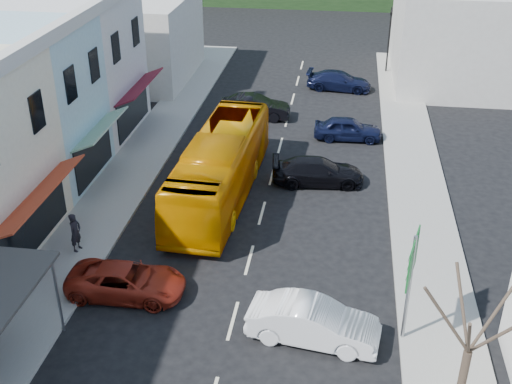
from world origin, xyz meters
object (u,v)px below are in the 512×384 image
Objects in this scene: pedestrian_left at (75,233)px; traffic_signal at (389,41)px; car_white at (313,324)px; car_red at (126,280)px; bus at (220,168)px; street_tree at (468,352)px; direction_sign at (409,290)px.

traffic_signal reaches higher than pedestrian_left.
car_red is (-7.31, 1.58, 0.00)m from car_white.
pedestrian_left is (-5.12, -5.87, -0.55)m from bus.
street_tree is at bearing -52.21° from bus.
car_red is 13.03m from street_tree.
car_red is at bearing 155.72° from street_tree.
street_tree reaches higher than traffic_signal.
pedestrian_left is 0.39× the size of direction_sign.
bus is at bearing 144.45° from direction_sign.
car_white is (5.23, -9.98, -0.85)m from bus.
direction_sign is (3.13, 0.44, 1.46)m from car_white.
direction_sign reaches higher than car_red.
car_red is at bearing 85.70° from car_white.
bus is 2.52× the size of car_red.
pedestrian_left is at bearing 50.02° from car_red.
street_tree is (11.64, -5.25, 2.58)m from car_red.
pedestrian_left is at bearing 152.07° from street_tree.
street_tree reaches higher than car_white.
car_red is (-2.08, -8.40, -0.85)m from bus.
direction_sign is (10.44, -1.14, 1.46)m from car_red.
bus is 16.76m from street_tree.
bus is at bearing 35.54° from car_white.
car_red is at bearing 73.76° from traffic_signal.
car_red is 0.92× the size of traffic_signal.
street_tree is (1.20, -4.11, 1.12)m from direction_sign.
direction_sign is at bearing -96.47° from car_red.
direction_sign is at bearing -94.80° from pedestrian_left.
direction_sign reaches higher than pedestrian_left.
bus reaches higher than car_red.
bus is at bearing -14.11° from car_red.
traffic_signal reaches higher than bus.
direction_sign is 0.86× the size of traffic_signal.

